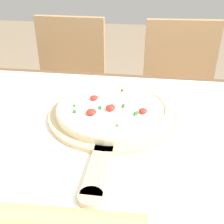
# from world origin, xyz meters

# --- Properties ---
(dining_table) EXTENTS (1.43, 0.92, 0.77)m
(dining_table) POSITION_xyz_m (0.00, 0.00, 0.67)
(dining_table) COLOR brown
(dining_table) RESTS_ON ground_plane
(towel_cloth) EXTENTS (1.35, 0.84, 0.00)m
(towel_cloth) POSITION_xyz_m (0.00, 0.00, 0.78)
(towel_cloth) COLOR white
(towel_cloth) RESTS_ON dining_table
(pizza_peel) EXTENTS (0.37, 0.53, 0.01)m
(pizza_peel) POSITION_xyz_m (0.05, 0.10, 0.78)
(pizza_peel) COLOR #D6B784
(pizza_peel) RESTS_ON towel_cloth
(pizza) EXTENTS (0.33, 0.33, 0.03)m
(pizza) POSITION_xyz_m (0.05, 0.12, 0.80)
(pizza) COLOR beige
(pizza) RESTS_ON pizza_peel
(chair_left) EXTENTS (0.41, 0.41, 0.90)m
(chair_left) POSITION_xyz_m (-0.30, 0.82, 0.52)
(chair_left) COLOR tan
(chair_left) RESTS_ON ground_plane
(chair_right) EXTENTS (0.43, 0.43, 0.90)m
(chair_right) POSITION_xyz_m (0.30, 0.82, 0.52)
(chair_right) COLOR tan
(chair_right) RESTS_ON ground_plane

